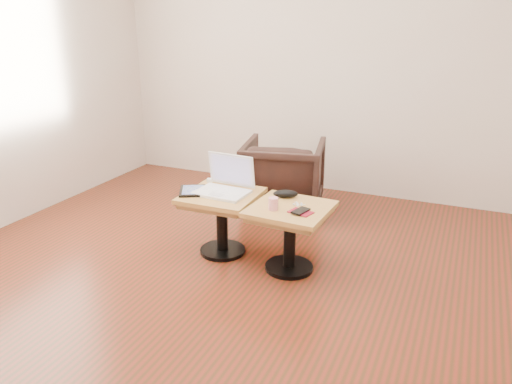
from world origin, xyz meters
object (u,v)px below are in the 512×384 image
at_px(side_table_left, 222,209).
at_px(side_table_right, 290,223).
at_px(striped_cup, 273,204).
at_px(armchair, 283,175).
at_px(laptop, 225,185).

bearing_deg(side_table_left, side_table_right, -5.69).
distance_m(side_table_right, striped_cup, 0.20).
height_order(side_table_right, armchair, armchair).
relative_size(side_table_right, laptop, 1.40).
relative_size(laptop, armchair, 0.55).
xyz_separation_m(side_table_left, side_table_right, (0.54, -0.05, 0.00)).
bearing_deg(armchair, side_table_right, 100.97).
xyz_separation_m(side_table_right, striped_cup, (-0.09, -0.09, 0.16)).
height_order(laptop, striped_cup, laptop).
bearing_deg(striped_cup, side_table_left, 163.05).
distance_m(side_table_left, armchair, 1.00).
distance_m(side_table_left, side_table_right, 0.54).
bearing_deg(side_table_right, striped_cup, -130.02).
bearing_deg(armchair, laptop, 72.72).
bearing_deg(laptop, side_table_left, -100.72).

